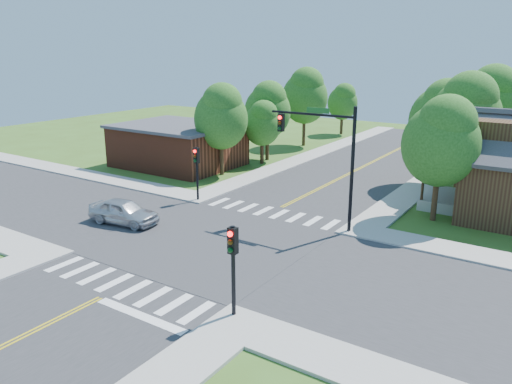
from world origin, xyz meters
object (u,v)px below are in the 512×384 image
Objects in this scene: signal_pole_se at (233,255)px; car_dgrey at (423,152)px; signal_mast_ne at (325,146)px; signal_pole_nw at (197,164)px; car_silver at (124,212)px.

car_dgrey is (-2.10, 33.69, -1.92)m from signal_pole_se.
signal_pole_nw is at bearing -179.93° from signal_mast_ne.
signal_pole_se reaches higher than car_dgrey.
car_dgrey is at bearing 91.05° from signal_mast_ne.
car_silver is at bearing -110.07° from car_dgrey.
signal_mast_ne is 1.89× the size of signal_pole_nw.
signal_mast_ne is 1.56× the size of car_silver.
car_dgrey is at bearing 93.57° from signal_pole_se.
signal_pole_se is 15.84m from signal_pole_nw.
signal_mast_ne is 1.40× the size of car_dgrey.
car_silver is at bearing -149.36° from signal_mast_ne.
signal_mast_ne is at bearing -90.08° from car_dgrey.
car_dgrey is (-0.41, 22.47, -4.11)m from signal_mast_ne.
signal_mast_ne is at bearing 98.56° from signal_pole_se.
signal_pole_nw is at bearing -14.21° from car_silver.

